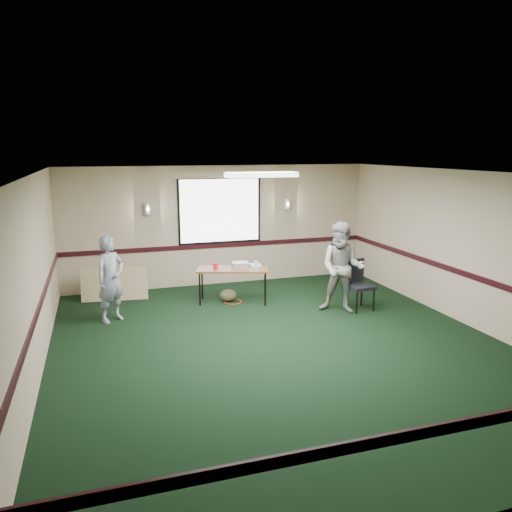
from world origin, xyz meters
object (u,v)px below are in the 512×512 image
object	(u,v)px
projector	(240,265)
person_right	(342,268)
folding_table	(233,271)
conference_chair	(357,280)
person_left	(111,279)

from	to	relation	value
projector	person_right	bearing A→B (deg)	-32.47
folding_table	conference_chair	size ratio (longest dim) A/B	1.58
folding_table	person_left	bearing A→B (deg)	-152.21
folding_table	person_right	world-z (taller)	person_right
conference_chair	projector	bearing A→B (deg)	144.32
person_left	projector	bearing A→B (deg)	-25.90
person_right	person_left	bearing A→B (deg)	-155.30
folding_table	person_left	size ratio (longest dim) A/B	0.97
projector	person_right	distance (m)	2.06
person_right	folding_table	bearing A→B (deg)	-178.32
folding_table	projector	bearing A→B (deg)	27.67
folding_table	projector	size ratio (longest dim) A/B	4.61
conference_chair	person_left	xyz separation A→B (m)	(-4.57, 0.69, 0.22)
folding_table	person_right	xyz separation A→B (m)	(1.81, -1.21, 0.21)
projector	person_left	size ratio (longest dim) A/B	0.21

